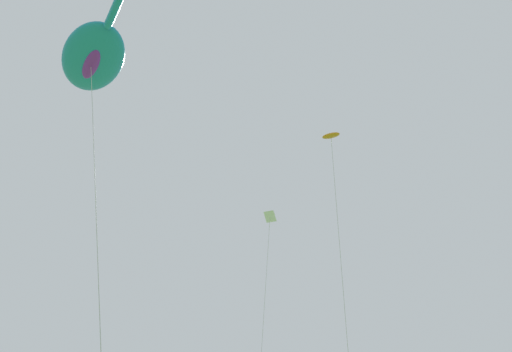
# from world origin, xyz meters

# --- Properties ---
(big_show_kite) EXTENTS (5.58, 9.29, 20.05)m
(big_show_kite) POSITION_xyz_m (0.13, 14.55, 19.51)
(big_show_kite) COLOR #1E8CBF
(big_show_kite) RESTS_ON ground
(small_kite_diamond_red) EXTENTS (0.91, 2.17, 16.17)m
(small_kite_diamond_red) POSITION_xyz_m (12.72, 12.16, 14.50)
(small_kite_diamond_red) COLOR white
(small_kite_diamond_red) RESTS_ON ground
(small_kite_bird_shape) EXTENTS (2.98, 2.10, 16.57)m
(small_kite_bird_shape) POSITION_xyz_m (8.35, 5.96, 16.04)
(small_kite_bird_shape) COLOR orange
(small_kite_bird_shape) RESTS_ON ground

